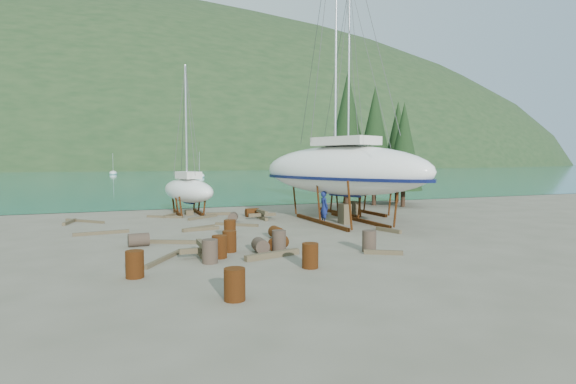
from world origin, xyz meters
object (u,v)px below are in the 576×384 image
object	(u,v)px
large_sailboat_far	(352,176)
small_sailboat_shore	(188,190)
large_sailboat_near	(340,170)
worker	(324,207)

from	to	relation	value
large_sailboat_far	small_sailboat_shore	bearing A→B (deg)	152.13
large_sailboat_far	large_sailboat_near	bearing A→B (deg)	-136.71
large_sailboat_near	small_sailboat_shore	size ratio (longest dim) A/B	1.92
large_sailboat_near	worker	size ratio (longest dim) A/B	10.32
worker	large_sailboat_far	bearing A→B (deg)	-47.79
large_sailboat_near	worker	world-z (taller)	large_sailboat_near
small_sailboat_shore	worker	world-z (taller)	small_sailboat_shore
large_sailboat_far	worker	world-z (taller)	large_sailboat_far
large_sailboat_far	small_sailboat_shore	xyz separation A→B (m)	(-10.94, 3.73, -0.95)
worker	small_sailboat_shore	bearing A→B (deg)	40.72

